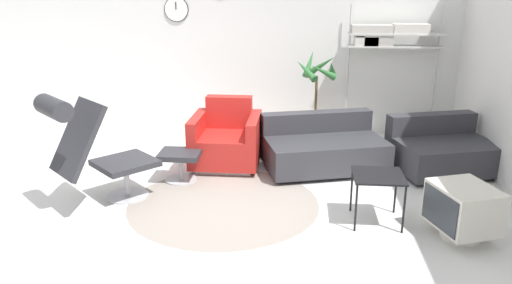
{
  "coord_description": "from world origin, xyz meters",
  "views": [
    {
      "loc": [
        0.71,
        -4.66,
        2.17
      ],
      "look_at": [
        0.26,
        0.4,
        0.55
      ],
      "focal_mm": 35.0,
      "sensor_mm": 36.0,
      "label": 1
    }
  ],
  "objects_px": {
    "couch_low": "(323,149)",
    "crt_television": "(463,210)",
    "armchair_red": "(226,142)",
    "shelf_unit": "(386,37)",
    "couch_second": "(442,152)",
    "side_table": "(378,179)",
    "ottoman": "(180,160)",
    "lounge_chair": "(91,143)",
    "potted_plant": "(316,107)"
  },
  "relations": [
    {
      "from": "couch_low",
      "to": "crt_television",
      "type": "height_order",
      "value": "couch_low"
    },
    {
      "from": "couch_low",
      "to": "crt_television",
      "type": "distance_m",
      "value": 2.02
    },
    {
      "from": "armchair_red",
      "to": "shelf_unit",
      "type": "xyz_separation_m",
      "value": [
        2.06,
        1.34,
        1.16
      ]
    },
    {
      "from": "shelf_unit",
      "to": "couch_low",
      "type": "bearing_deg",
      "value": -122.82
    },
    {
      "from": "couch_second",
      "to": "shelf_unit",
      "type": "xyz_separation_m",
      "value": [
        -0.53,
        1.32,
        1.22
      ]
    },
    {
      "from": "couch_low",
      "to": "side_table",
      "type": "distance_m",
      "value": 1.48
    },
    {
      "from": "armchair_red",
      "to": "ottoman",
      "type": "bearing_deg",
      "value": 51.65
    },
    {
      "from": "crt_television",
      "to": "side_table",
      "type": "bearing_deg",
      "value": 50.91
    },
    {
      "from": "lounge_chair",
      "to": "couch_second",
      "type": "bearing_deg",
      "value": 62.34
    },
    {
      "from": "lounge_chair",
      "to": "armchair_red",
      "type": "bearing_deg",
      "value": 91.65
    },
    {
      "from": "ottoman",
      "to": "couch_second",
      "type": "bearing_deg",
      "value": 10.73
    },
    {
      "from": "armchair_red",
      "to": "couch_second",
      "type": "height_order",
      "value": "armchair_red"
    },
    {
      "from": "armchair_red",
      "to": "potted_plant",
      "type": "bearing_deg",
      "value": -139.01
    },
    {
      "from": "couch_second",
      "to": "shelf_unit",
      "type": "distance_m",
      "value": 1.87
    },
    {
      "from": "couch_second",
      "to": "crt_television",
      "type": "relative_size",
      "value": 1.96
    },
    {
      "from": "couch_second",
      "to": "side_table",
      "type": "bearing_deg",
      "value": 39.83
    },
    {
      "from": "armchair_red",
      "to": "crt_television",
      "type": "height_order",
      "value": "armchair_red"
    },
    {
      "from": "lounge_chair",
      "to": "side_table",
      "type": "relative_size",
      "value": 2.47
    },
    {
      "from": "armchair_red",
      "to": "couch_low",
      "type": "height_order",
      "value": "armchair_red"
    },
    {
      "from": "armchair_red",
      "to": "couch_low",
      "type": "xyz_separation_m",
      "value": [
        1.19,
        -0.02,
        -0.06
      ]
    },
    {
      "from": "couch_low",
      "to": "potted_plant",
      "type": "xyz_separation_m",
      "value": [
        -0.07,
        0.98,
        0.3
      ]
    },
    {
      "from": "ottoman",
      "to": "potted_plant",
      "type": "distance_m",
      "value": 2.2
    },
    {
      "from": "armchair_red",
      "to": "potted_plant",
      "type": "relative_size",
      "value": 0.62
    },
    {
      "from": "couch_low",
      "to": "couch_second",
      "type": "xyz_separation_m",
      "value": [
        1.41,
        0.04,
        0.0
      ]
    },
    {
      "from": "ottoman",
      "to": "side_table",
      "type": "bearing_deg",
      "value": -22.34
    },
    {
      "from": "lounge_chair",
      "to": "couch_low",
      "type": "bearing_deg",
      "value": 71.79
    },
    {
      "from": "couch_second",
      "to": "side_table",
      "type": "height_order",
      "value": "couch_second"
    },
    {
      "from": "armchair_red",
      "to": "shelf_unit",
      "type": "bearing_deg",
      "value": -146.59
    },
    {
      "from": "ottoman",
      "to": "shelf_unit",
      "type": "bearing_deg",
      "value": 37.09
    },
    {
      "from": "armchair_red",
      "to": "crt_television",
      "type": "distance_m",
      "value": 2.88
    },
    {
      "from": "potted_plant",
      "to": "crt_television",
      "type": "bearing_deg",
      "value": -65.1
    },
    {
      "from": "couch_low",
      "to": "crt_television",
      "type": "bearing_deg",
      "value": 108.66
    },
    {
      "from": "couch_second",
      "to": "side_table",
      "type": "xyz_separation_m",
      "value": [
        -0.97,
        -1.43,
        0.19
      ]
    },
    {
      "from": "lounge_chair",
      "to": "potted_plant",
      "type": "distance_m",
      "value": 3.21
    },
    {
      "from": "couch_low",
      "to": "side_table",
      "type": "bearing_deg",
      "value": 91.46
    },
    {
      "from": "couch_second",
      "to": "crt_television",
      "type": "height_order",
      "value": "couch_second"
    },
    {
      "from": "crt_television",
      "to": "lounge_chair",
      "type": "bearing_deg",
      "value": 64.96
    },
    {
      "from": "lounge_chair",
      "to": "couch_second",
      "type": "height_order",
      "value": "lounge_chair"
    },
    {
      "from": "lounge_chair",
      "to": "crt_television",
      "type": "bearing_deg",
      "value": 36.88
    },
    {
      "from": "lounge_chair",
      "to": "ottoman",
      "type": "xyz_separation_m",
      "value": [
        0.7,
        0.75,
        -0.42
      ]
    },
    {
      "from": "lounge_chair",
      "to": "potted_plant",
      "type": "bearing_deg",
      "value": 87.85
    },
    {
      "from": "lounge_chair",
      "to": "potted_plant",
      "type": "height_order",
      "value": "potted_plant"
    },
    {
      "from": "couch_low",
      "to": "shelf_unit",
      "type": "relative_size",
      "value": 0.84
    },
    {
      "from": "side_table",
      "to": "potted_plant",
      "type": "xyz_separation_m",
      "value": [
        -0.51,
        2.38,
        0.11
      ]
    },
    {
      "from": "couch_low",
      "to": "shelf_unit",
      "type": "height_order",
      "value": "shelf_unit"
    },
    {
      "from": "lounge_chair",
      "to": "shelf_unit",
      "type": "xyz_separation_m",
      "value": [
        3.21,
        2.65,
        0.78
      ]
    },
    {
      "from": "crt_television",
      "to": "potted_plant",
      "type": "relative_size",
      "value": 0.51
    },
    {
      "from": "couch_second",
      "to": "potted_plant",
      "type": "relative_size",
      "value": 1.0
    },
    {
      "from": "lounge_chair",
      "to": "armchair_red",
      "type": "xyz_separation_m",
      "value": [
        1.15,
        1.31,
        -0.37
      ]
    },
    {
      "from": "ottoman",
      "to": "armchair_red",
      "type": "bearing_deg",
      "value": 51.23
    }
  ]
}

